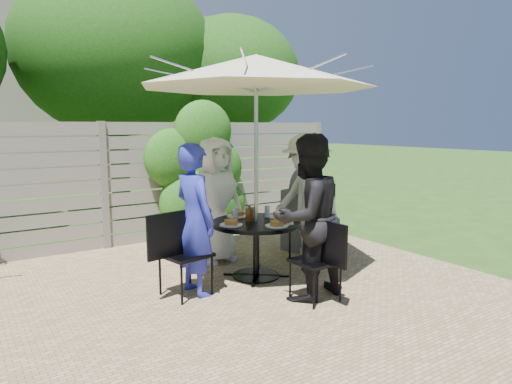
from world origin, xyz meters
TOP-DOWN VIEW (x-y plane):
  - backyard_envelope at (0.09, 10.29)m, footprint 60.00×60.00m
  - patio_table at (1.12, 0.74)m, footprint 1.14×1.14m
  - umbrella at (1.12, 0.74)m, footprint 2.90×2.90m
  - chair_back at (1.02, 1.70)m, footprint 0.46×0.63m
  - person_back at (1.04, 1.56)m, footprint 0.85×0.60m
  - chair_left at (0.16, 0.64)m, footprint 0.70×0.53m
  - person_left at (0.30, 0.65)m, footprint 0.44×0.63m
  - chair_front at (1.22, -0.22)m, footprint 0.43×0.63m
  - person_front at (1.21, -0.09)m, footprint 0.89×0.73m
  - chair_right at (2.08, 0.84)m, footprint 0.76×0.58m
  - person_right at (1.95, 0.82)m, footprint 0.74×1.15m
  - plate_back at (1.09, 1.10)m, footprint 0.26×0.26m
  - plate_left at (0.76, 0.70)m, footprint 0.26×0.26m
  - plate_front at (1.16, 0.38)m, footprint 0.26×0.26m
  - plate_right at (1.48, 0.78)m, footprint 0.26×0.26m
  - plate_extra at (1.33, 0.46)m, footprint 0.24×0.24m
  - glass_back at (0.99, 0.99)m, footprint 0.07×0.07m
  - glass_front at (1.25, 0.49)m, footprint 0.07×0.07m
  - glass_right at (1.37, 0.87)m, footprint 0.07×0.07m
  - syrup_jug at (1.06, 0.78)m, footprint 0.09×0.09m
  - coffee_cup at (1.20, 0.97)m, footprint 0.08×0.08m
  - bbq_grill at (2.38, 1.40)m, footprint 0.70×0.63m

SIDE VIEW (x-z plane):
  - chair_back at x=1.02m, z-range -0.17..0.67m
  - chair_front at x=1.22m, z-range -0.17..0.70m
  - chair_left at x=0.16m, z-range -0.18..0.75m
  - chair_right at x=2.08m, z-range -0.20..0.80m
  - patio_table at x=1.12m, z-range 0.14..0.82m
  - bbq_grill at x=2.38m, z-range -0.05..1.13m
  - plate_extra at x=1.33m, z-range 0.68..0.74m
  - plate_back at x=1.09m, z-range 0.68..0.74m
  - plate_left at x=0.76m, z-range 0.68..0.74m
  - plate_front at x=1.16m, z-range 0.68..0.74m
  - plate_right at x=1.48m, z-range 0.68..0.74m
  - coffee_cup at x=1.20m, z-range 0.68..0.80m
  - glass_back at x=0.99m, z-range 0.68..0.82m
  - glass_front at x=1.25m, z-range 0.68..0.82m
  - glass_right at x=1.37m, z-range 0.68..0.82m
  - syrup_jug at x=1.06m, z-range 0.68..0.84m
  - person_left at x=0.30m, z-range 0.00..1.61m
  - person_back at x=1.04m, z-range 0.00..1.65m
  - person_right at x=1.95m, z-range 0.00..1.69m
  - person_front at x=1.21m, z-range 0.00..1.71m
  - umbrella at x=1.12m, z-range 1.10..3.66m
  - backyard_envelope at x=0.09m, z-range 0.11..5.11m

